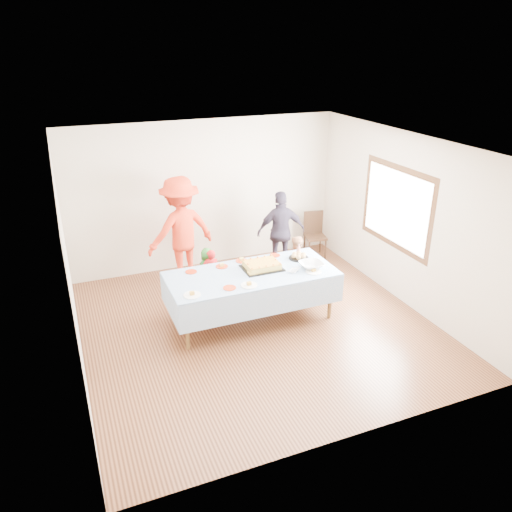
% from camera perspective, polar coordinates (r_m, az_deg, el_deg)
% --- Properties ---
extents(ground, '(5.00, 5.00, 0.00)m').
position_cam_1_polar(ground, '(7.58, 0.13, -7.92)').
color(ground, '#412112').
rests_on(ground, ground).
extents(room_walls, '(5.04, 5.04, 2.72)m').
position_cam_1_polar(room_walls, '(6.85, 0.56, 4.93)').
color(room_walls, beige).
rests_on(room_walls, ground).
extents(party_table, '(2.50, 1.10, 0.78)m').
position_cam_1_polar(party_table, '(7.41, -0.51, -2.33)').
color(party_table, brown).
rests_on(party_table, ground).
extents(birthday_cake, '(0.59, 0.45, 0.10)m').
position_cam_1_polar(birthday_cake, '(7.50, 0.68, -1.10)').
color(birthday_cake, black).
rests_on(birthday_cake, party_table).
extents(rolls_tray, '(0.31, 0.31, 0.09)m').
position_cam_1_polar(rolls_tray, '(7.88, 4.90, -0.03)').
color(rolls_tray, black).
rests_on(rolls_tray, party_table).
extents(punch_bowl, '(0.36, 0.36, 0.09)m').
position_cam_1_polar(punch_bowl, '(7.58, 6.33, -1.05)').
color(punch_bowl, silver).
rests_on(punch_bowl, party_table).
extents(party_hat, '(0.10, 0.10, 0.16)m').
position_cam_1_polar(party_hat, '(8.06, 4.91, 0.88)').
color(party_hat, silver).
rests_on(party_hat, party_table).
extents(fork_pile, '(0.24, 0.18, 0.07)m').
position_cam_1_polar(fork_pile, '(7.42, 4.30, -1.61)').
color(fork_pile, white).
rests_on(fork_pile, party_table).
extents(plate_red_far_a, '(0.17, 0.17, 0.01)m').
position_cam_1_polar(plate_red_far_a, '(7.47, -7.43, -1.80)').
color(plate_red_far_a, red).
rests_on(plate_red_far_a, party_table).
extents(plate_red_far_b, '(0.19, 0.19, 0.01)m').
position_cam_1_polar(plate_red_far_b, '(7.60, -3.93, -1.19)').
color(plate_red_far_b, red).
rests_on(plate_red_far_b, party_table).
extents(plate_red_far_c, '(0.19, 0.19, 0.01)m').
position_cam_1_polar(plate_red_far_c, '(7.77, -1.65, -0.56)').
color(plate_red_far_c, red).
rests_on(plate_red_far_c, party_table).
extents(plate_red_far_d, '(0.16, 0.16, 0.01)m').
position_cam_1_polar(plate_red_far_d, '(7.97, 2.18, 0.09)').
color(plate_red_far_d, red).
rests_on(plate_red_far_d, party_table).
extents(plate_red_near, '(0.18, 0.18, 0.01)m').
position_cam_1_polar(plate_red_near, '(6.95, -3.04, -3.65)').
color(plate_red_near, red).
rests_on(plate_red_near, party_table).
extents(plate_white_left, '(0.24, 0.24, 0.01)m').
position_cam_1_polar(plate_white_left, '(6.81, -7.31, -4.45)').
color(plate_white_left, white).
rests_on(plate_white_left, party_table).
extents(plate_white_mid, '(0.24, 0.24, 0.01)m').
position_cam_1_polar(plate_white_mid, '(7.01, -0.80, -3.36)').
color(plate_white_mid, white).
rests_on(plate_white_mid, party_table).
extents(plate_white_right, '(0.24, 0.24, 0.01)m').
position_cam_1_polar(plate_white_right, '(7.46, 6.60, -1.78)').
color(plate_white_right, white).
rests_on(plate_white_right, party_table).
extents(dining_chair, '(0.45, 0.45, 0.89)m').
position_cam_1_polar(dining_chair, '(9.85, 6.68, 2.79)').
color(dining_chair, black).
rests_on(dining_chair, ground).
extents(toddler_left, '(0.31, 0.22, 0.81)m').
position_cam_1_polar(toddler_left, '(8.31, -5.15, -1.86)').
color(toddler_left, red).
rests_on(toddler_left, ground).
extents(toddler_mid, '(0.43, 0.36, 0.76)m').
position_cam_1_polar(toddler_mid, '(8.49, -5.55, -1.50)').
color(toddler_mid, '#297B2C').
rests_on(toddler_mid, ground).
extents(toddler_right, '(0.54, 0.46, 0.95)m').
position_cam_1_polar(toddler_right, '(8.48, 4.52, -0.78)').
color(toddler_right, tan).
rests_on(toddler_right, ground).
extents(adult_left, '(1.34, 0.96, 1.88)m').
position_cam_1_polar(adult_left, '(8.67, -8.57, 2.93)').
color(adult_left, red).
rests_on(adult_left, ground).
extents(adult_right, '(0.93, 0.51, 1.51)m').
position_cam_1_polar(adult_right, '(9.06, 2.88, 2.80)').
color(adult_right, '#322A3A').
rests_on(adult_right, ground).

